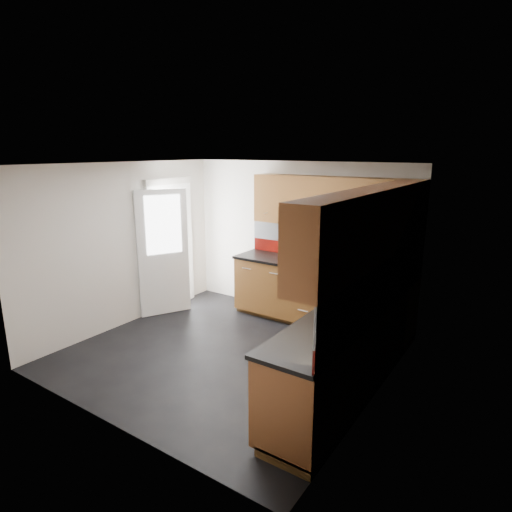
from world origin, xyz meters
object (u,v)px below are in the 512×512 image
Objects in this scene: toaster at (378,266)px; food_processor at (383,273)px; gas_hob at (313,263)px; utensil_pot at (324,256)px.

food_processor is at bearing -64.89° from toaster.
gas_hob is 1.23m from food_processor.
utensil_pot is (0.11, 0.14, 0.09)m from gas_hob.
gas_hob is 1.23× the size of utensil_pot.
gas_hob is at bearing -172.98° from toaster.
food_processor is at bearing -26.56° from utensil_pot.
food_processor is (1.16, -0.39, 0.12)m from gas_hob.
utensil_pot is 1.83× the size of toaster.
food_processor reaches higher than toaster.
gas_hob is at bearing -128.39° from utensil_pot.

